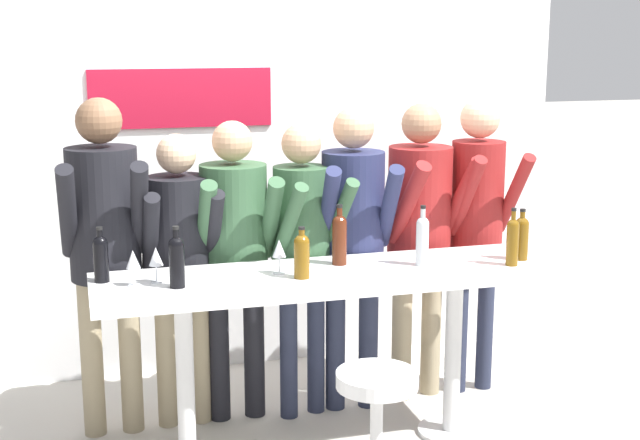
# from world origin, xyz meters

# --- Properties ---
(back_wall) EXTENTS (3.94, 0.12, 2.60)m
(back_wall) POSITION_xyz_m (-0.00, 1.39, 1.31)
(back_wall) COLOR white
(back_wall) RESTS_ON ground_plane
(tasting_table) EXTENTS (2.34, 0.60, 0.98)m
(tasting_table) POSITION_xyz_m (-0.00, 0.00, 0.83)
(tasting_table) COLOR white
(tasting_table) RESTS_ON ground_plane
(bar_stool) EXTENTS (0.40, 0.40, 0.65)m
(bar_stool) POSITION_xyz_m (0.08, -0.59, 0.43)
(bar_stool) COLOR silver
(bar_stool) RESTS_ON ground_plane
(person_far_left) EXTENTS (0.45, 0.57, 1.85)m
(person_far_left) POSITION_xyz_m (-1.06, 0.51, 1.15)
(person_far_left) COLOR gray
(person_far_left) RESTS_ON ground_plane
(person_left) EXTENTS (0.41, 0.51, 1.65)m
(person_left) POSITION_xyz_m (-0.67, 0.52, 1.02)
(person_left) COLOR gray
(person_left) RESTS_ON ground_plane
(person_center_left) EXTENTS (0.44, 0.54, 1.71)m
(person_center_left) POSITION_xyz_m (-0.37, 0.52, 1.06)
(person_center_left) COLOR black
(person_center_left) RESTS_ON ground_plane
(person_center) EXTENTS (0.44, 0.56, 1.69)m
(person_center) POSITION_xyz_m (0.00, 0.46, 1.06)
(person_center) COLOR #23283D
(person_center) RESTS_ON ground_plane
(person_center_right) EXTENTS (0.46, 0.58, 1.77)m
(person_center_right) POSITION_xyz_m (0.30, 0.47, 1.10)
(person_center_right) COLOR #23283D
(person_center_right) RESTS_ON ground_plane
(person_right) EXTENTS (0.50, 0.61, 1.77)m
(person_right) POSITION_xyz_m (0.73, 0.53, 1.10)
(person_right) COLOR gray
(person_right) RESTS_ON ground_plane
(person_far_right) EXTENTS (0.38, 0.52, 1.80)m
(person_far_right) POSITION_xyz_m (1.10, 0.53, 1.14)
(person_far_right) COLOR #23283D
(person_far_right) RESTS_ON ground_plane
(wine_bottle_0) EXTENTS (0.06, 0.06, 0.31)m
(wine_bottle_0) POSITION_xyz_m (0.97, -0.15, 1.12)
(wine_bottle_0) COLOR brown
(wine_bottle_0) RESTS_ON tasting_table
(wine_bottle_1) EXTENTS (0.07, 0.07, 0.32)m
(wine_bottle_1) POSITION_xyz_m (0.52, -0.02, 1.12)
(wine_bottle_1) COLOR #B7BCC1
(wine_bottle_1) RESTS_ON tasting_table
(wine_bottle_2) EXTENTS (0.08, 0.08, 0.26)m
(wine_bottle_2) POSITION_xyz_m (-0.14, -0.08, 1.10)
(wine_bottle_2) COLOR brown
(wine_bottle_2) RESTS_ON tasting_table
(wine_bottle_3) EXTENTS (0.07, 0.07, 0.30)m
(wine_bottle_3) POSITION_xyz_m (-0.76, -0.08, 1.12)
(wine_bottle_3) COLOR black
(wine_bottle_3) RESTS_ON tasting_table
(wine_bottle_4) EXTENTS (0.07, 0.07, 0.28)m
(wine_bottle_4) POSITION_xyz_m (1.08, -0.05, 1.11)
(wine_bottle_4) COLOR brown
(wine_bottle_4) RESTS_ON tasting_table
(wine_bottle_5) EXTENTS (0.08, 0.08, 0.32)m
(wine_bottle_5) POSITION_xyz_m (0.11, 0.12, 1.13)
(wine_bottle_5) COLOR #4C1E0F
(wine_bottle_5) RESTS_ON tasting_table
(wine_bottle_6) EXTENTS (0.07, 0.07, 0.27)m
(wine_bottle_6) POSITION_xyz_m (-1.10, 0.11, 1.11)
(wine_bottle_6) COLOR black
(wine_bottle_6) RESTS_ON tasting_table
(wine_glass_0) EXTENTS (0.07, 0.07, 0.18)m
(wine_glass_0) POSITION_xyz_m (-0.95, -0.00, 1.11)
(wine_glass_0) COLOR silver
(wine_glass_0) RESTS_ON tasting_table
(wine_glass_1) EXTENTS (0.07, 0.07, 0.18)m
(wine_glass_1) POSITION_xyz_m (-0.23, 0.02, 1.11)
(wine_glass_1) COLOR silver
(wine_glass_1) RESTS_ON tasting_table
(wine_glass_2) EXTENTS (0.07, 0.07, 0.18)m
(wine_glass_2) POSITION_xyz_m (-0.84, 0.03, 1.11)
(wine_glass_2) COLOR silver
(wine_glass_2) RESTS_ON tasting_table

